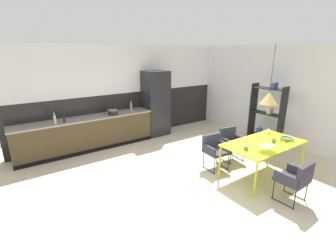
{
  "coord_description": "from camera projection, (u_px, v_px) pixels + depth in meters",
  "views": [
    {
      "loc": [
        -3.08,
        -3.22,
        2.53
      ],
      "look_at": [
        -0.27,
        0.82,
        0.99
      ],
      "focal_mm": 25.47,
      "sensor_mm": 36.0,
      "label": 1
    }
  ],
  "objects": [
    {
      "name": "back_wall_splashback_dark",
      "position": [
        129.0,
        114.0,
        7.34
      ],
      "size": [
        6.67,
        0.12,
        1.37
      ],
      "primitive_type": "cube",
      "color": "black",
      "rests_on": "ground"
    },
    {
      "name": "open_shelf_unit",
      "position": [
        266.0,
        115.0,
        6.48
      ],
      "size": [
        0.3,
        0.91,
        1.78
      ],
      "rotation": [
        0.0,
        0.0,
        -1.57
      ],
      "color": "black",
      "rests_on": "ground"
    },
    {
      "name": "mug_tall_blue",
      "position": [
        268.0,
        131.0,
        5.43
      ],
      "size": [
        0.12,
        0.08,
        0.1
      ],
      "color": "white",
      "rests_on": "dining_table"
    },
    {
      "name": "armchair_by_stool",
      "position": [
        231.0,
        140.0,
        5.75
      ],
      "size": [
        0.54,
        0.53,
        0.78
      ],
      "rotation": [
        0.0,
        0.0,
        3.01
      ],
      "color": "#34333E",
      "rests_on": "ground"
    },
    {
      "name": "armchair_facing_counter",
      "position": [
        297.0,
        177.0,
        4.06
      ],
      "size": [
        0.5,
        0.48,
        0.76
      ],
      "rotation": [
        0.0,
        0.0,
        0.03
      ],
      "color": "#34333E",
      "rests_on": "ground"
    },
    {
      "name": "pendant_lamp_over_table_near",
      "position": [
        269.0,
        98.0,
        4.63
      ],
      "size": [
        0.34,
        0.34,
        1.13
      ],
      "color": "black"
    },
    {
      "name": "bottle_spice_small",
      "position": [
        55.0,
        120.0,
        5.61
      ],
      "size": [
        0.06,
        0.06,
        0.29
      ],
      "color": "tan",
      "rests_on": "kitchen_counter"
    },
    {
      "name": "bottle_vinegar_dark",
      "position": [
        64.0,
        118.0,
        5.79
      ],
      "size": [
        0.06,
        0.06,
        0.26
      ],
      "color": "black",
      "rests_on": "kitchen_counter"
    },
    {
      "name": "cooking_pot",
      "position": [
        113.0,
        112.0,
        6.51
      ],
      "size": [
        0.27,
        0.27,
        0.16
      ],
      "color": "black",
      "rests_on": "kitchen_counter"
    },
    {
      "name": "fruit_bowl",
      "position": [
        287.0,
        139.0,
        5.0
      ],
      "size": [
        0.27,
        0.27,
        0.06
      ],
      "color": "#4C704C",
      "rests_on": "dining_table"
    },
    {
      "name": "mug_wide_latte",
      "position": [
        274.0,
        140.0,
        4.9
      ],
      "size": [
        0.12,
        0.08,
        0.08
      ],
      "color": "#5B8456",
      "rests_on": "dining_table"
    },
    {
      "name": "refrigerator_column",
      "position": [
        156.0,
        104.0,
        7.38
      ],
      "size": [
        0.73,
        0.6,
        1.98
      ],
      "primitive_type": "cube",
      "color": "#232326",
      "rests_on": "ground"
    },
    {
      "name": "back_wall_panel_upper",
      "position": [
        127.0,
        69.0,
        6.94
      ],
      "size": [
        6.67,
        0.12,
        1.37
      ],
      "primitive_type": "cube",
      "color": "white",
      "rests_on": "back_wall_splashback_dark"
    },
    {
      "name": "bottle_wine_green",
      "position": [
        131.0,
        107.0,
        7.01
      ],
      "size": [
        0.07,
        0.07,
        0.27
      ],
      "color": "tan",
      "rests_on": "kitchen_counter"
    },
    {
      "name": "side_wall_right",
      "position": [
        295.0,
        98.0,
        6.34
      ],
      "size": [
        0.12,
        6.73,
        2.73
      ],
      "primitive_type": "cube",
      "color": "white",
      "rests_on": "ground"
    },
    {
      "name": "mug_dark_espresso",
      "position": [
        246.0,
        148.0,
        4.52
      ],
      "size": [
        0.12,
        0.08,
        0.08
      ],
      "color": "#5B8456",
      "rests_on": "dining_table"
    },
    {
      "name": "ground_plane",
      "position": [
        201.0,
        179.0,
        4.96
      ],
      "size": [
        8.75,
        8.75,
        0.0
      ],
      "primitive_type": "plane",
      "color": "beige"
    },
    {
      "name": "open_book",
      "position": [
        267.0,
        146.0,
        4.71
      ],
      "size": [
        0.24,
        0.22,
        0.02
      ],
      "color": "white",
      "rests_on": "dining_table"
    },
    {
      "name": "dining_table",
      "position": [
        264.0,
        145.0,
        4.9
      ],
      "size": [
        1.7,
        0.94,
        0.74
      ],
      "color": "#CDD11B",
      "rests_on": "ground"
    },
    {
      "name": "armchair_near_window",
      "position": [
        215.0,
        147.0,
        5.32
      ],
      "size": [
        0.52,
        0.51,
        0.76
      ],
      "rotation": [
        0.0,
        0.0,
        3.05
      ],
      "color": "#34333E",
      "rests_on": "ground"
    },
    {
      "name": "kitchen_counter",
      "position": [
        88.0,
        133.0,
        6.36
      ],
      "size": [
        3.58,
        0.63,
        0.88
      ],
      "color": "#483A23",
      "rests_on": "ground"
    }
  ]
}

